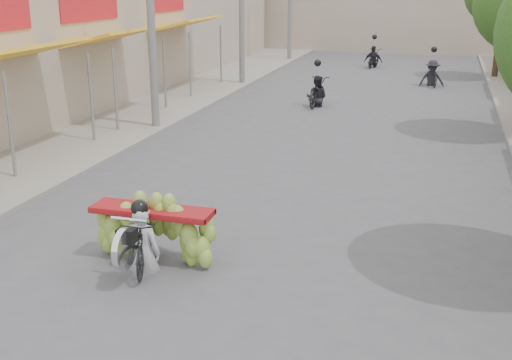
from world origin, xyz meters
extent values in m
cube|color=gray|center=(-7.00, 15.00, 0.06)|extent=(4.00, 60.00, 0.12)
cube|color=tan|center=(-12.00, 14.00, 3.00)|extent=(8.00, 40.00, 6.00)
cube|color=yellow|center=(-7.12, 8.00, 2.75)|extent=(1.77, 4.00, 0.53)
cylinder|color=slate|center=(-6.30, 6.20, 1.27)|extent=(0.08, 0.08, 2.55)
cylinder|color=slate|center=(-6.30, 9.80, 1.27)|extent=(0.08, 0.08, 2.55)
cube|color=yellow|center=(-7.12, 13.00, 2.75)|extent=(1.77, 4.00, 0.53)
cylinder|color=slate|center=(-6.30, 11.20, 1.27)|extent=(0.08, 0.08, 2.55)
cylinder|color=slate|center=(-6.30, 14.80, 1.27)|extent=(0.08, 0.08, 2.55)
cube|color=red|center=(-8.00, 13.00, 3.60)|extent=(0.10, 3.50, 0.80)
cube|color=yellow|center=(-7.12, 19.00, 2.75)|extent=(1.77, 4.00, 0.53)
cylinder|color=slate|center=(-6.30, 17.20, 1.27)|extent=(0.08, 0.08, 2.55)
cylinder|color=slate|center=(-6.30, 20.80, 1.27)|extent=(0.08, 0.08, 2.55)
cube|color=red|center=(-8.00, 19.00, 3.60)|extent=(0.10, 3.50, 0.80)
cylinder|color=#3A2719|center=(5.40, 26.00, 1.60)|extent=(0.28, 0.28, 3.20)
imported|color=black|center=(-1.34, 2.73, 0.46)|extent=(0.89, 1.62, 0.92)
cylinder|color=silver|center=(-1.34, 2.08, 0.62)|extent=(0.10, 0.66, 0.66)
cube|color=black|center=(-1.34, 2.18, 0.80)|extent=(0.28, 0.22, 0.22)
cylinder|color=silver|center=(-1.34, 2.28, 1.02)|extent=(0.60, 0.05, 0.05)
cube|color=maroon|center=(-1.34, 3.08, 0.88)|extent=(2.04, 0.55, 0.10)
imported|color=silver|center=(-1.34, 2.68, 1.10)|extent=(0.58, 0.43, 1.61)
sphere|color=black|center=(-1.34, 2.65, 1.88)|extent=(0.28, 0.28, 0.28)
imported|color=black|center=(-1.31, 17.13, 0.51)|extent=(0.78, 1.83, 1.01)
imported|color=black|center=(-1.31, 17.13, 1.12)|extent=(0.82, 0.53, 1.65)
sphere|color=black|center=(-1.31, 17.13, 1.58)|extent=(0.26, 0.26, 0.26)
imported|color=black|center=(2.63, 22.98, 0.50)|extent=(0.90, 1.77, 1.00)
imported|color=black|center=(2.63, 22.98, 1.12)|extent=(1.16, 0.80, 1.65)
sphere|color=black|center=(2.63, 22.98, 1.58)|extent=(0.26, 0.26, 0.26)
imported|color=black|center=(-0.49, 28.37, 0.47)|extent=(0.87, 1.75, 0.94)
imported|color=black|center=(-0.49, 28.37, 1.12)|extent=(1.04, 0.69, 1.65)
sphere|color=black|center=(-0.49, 28.37, 1.58)|extent=(0.26, 0.26, 0.26)
camera|label=1|loc=(3.05, -5.93, 4.54)|focal=45.00mm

